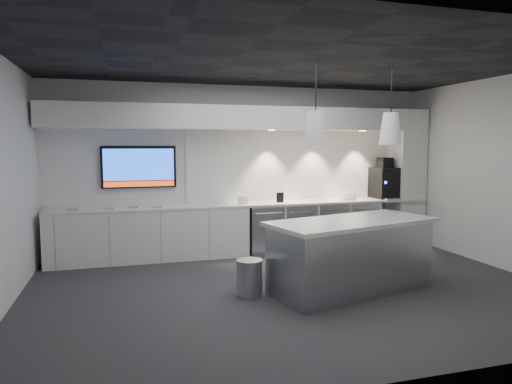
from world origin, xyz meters
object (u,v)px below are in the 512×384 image
object	(u,v)px
wall_tv	(139,167)
island	(351,255)
bin	(249,278)
coffee_machine	(385,181)

from	to	relation	value
wall_tv	island	size ratio (longest dim) A/B	0.52
bin	coffee_machine	distance (m)	4.18
wall_tv	island	xyz separation A→B (m)	(2.62, -2.70, -1.08)
island	bin	size ratio (longest dim) A/B	5.13
wall_tv	island	bearing A→B (deg)	-45.86
island	bin	bearing A→B (deg)	158.74
island	wall_tv	bearing A→B (deg)	119.99
bin	island	bearing A→B (deg)	-7.11
bin	coffee_machine	xyz separation A→B (m)	(3.35, 2.29, 0.99)
bin	coffee_machine	size ratio (longest dim) A/B	0.60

